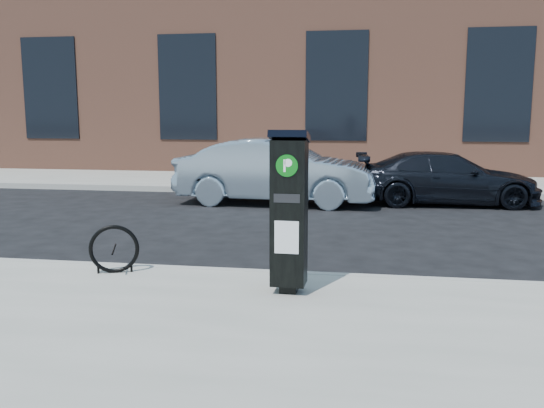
% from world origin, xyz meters
% --- Properties ---
extents(ground, '(120.00, 120.00, 0.00)m').
position_xyz_m(ground, '(0.00, 0.00, 0.00)').
color(ground, black).
rests_on(ground, ground).
extents(sidewalk_far, '(60.00, 12.00, 0.15)m').
position_xyz_m(sidewalk_far, '(0.00, 14.00, 0.07)').
color(sidewalk_far, gray).
rests_on(sidewalk_far, ground).
extents(curb_near, '(60.00, 0.12, 0.16)m').
position_xyz_m(curb_near, '(0.00, -0.02, 0.07)').
color(curb_near, '#9E9B93').
rests_on(curb_near, ground).
extents(curb_far, '(60.00, 0.12, 0.16)m').
position_xyz_m(curb_far, '(0.00, 8.02, 0.07)').
color(curb_far, '#9E9B93').
rests_on(curb_far, ground).
extents(building, '(28.00, 10.05, 8.25)m').
position_xyz_m(building, '(-0.00, 17.00, 4.15)').
color(building, brown).
rests_on(building, ground).
extents(parking_kiosk, '(0.43, 0.38, 1.83)m').
position_xyz_m(parking_kiosk, '(0.16, -0.83, 1.09)').
color(parking_kiosk, black).
rests_on(parking_kiosk, sidewalk_near).
extents(bike_rack, '(0.60, 0.26, 0.62)m').
position_xyz_m(bike_rack, '(-2.13, -0.40, 0.45)').
color(bike_rack, black).
rests_on(bike_rack, sidewalk_near).
extents(car_silver, '(4.75, 1.81, 1.54)m').
position_xyz_m(car_silver, '(-1.11, 6.40, 0.77)').
color(car_silver, '#879AAB').
rests_on(car_silver, ground).
extents(car_dark, '(4.34, 1.94, 1.24)m').
position_xyz_m(car_dark, '(2.89, 6.99, 0.62)').
color(car_dark, black).
rests_on(car_dark, ground).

